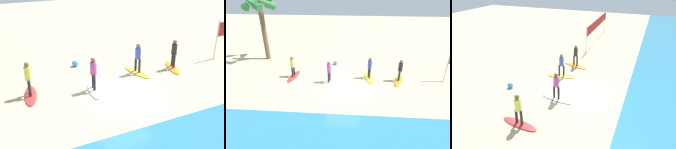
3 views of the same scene
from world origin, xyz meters
TOP-DOWN VIEW (x-y plane):
  - ground_plane at (0.00, 0.00)m, footprint 60.00×60.00m
  - surfboard_orange at (-4.12, -1.46)m, footprint 1.21×2.17m
  - surfer_orange at (-4.12, -1.46)m, footprint 0.32×0.44m
  - surfboard_yellow at (-1.88, -1.74)m, footprint 0.93×2.17m
  - surfer_yellow at (-1.88, -1.74)m, footprint 0.32×0.45m
  - surfboard_white at (1.14, -0.82)m, footprint 0.94×2.17m
  - surfer_white at (1.14, -0.82)m, footprint 0.32×0.45m
  - surfboard_red at (4.08, -1.54)m, footprint 0.87×2.16m
  - surfer_red at (4.08, -1.54)m, footprint 0.32×0.46m
  - beach_ball at (0.98, -4.20)m, footprint 0.38×0.38m

SIDE VIEW (x-z plane):
  - ground_plane at x=0.00m, z-range 0.00..0.00m
  - surfboard_orange at x=-4.12m, z-range 0.00..0.09m
  - surfboard_yellow at x=-1.88m, z-range 0.00..0.09m
  - surfboard_white at x=1.14m, z-range 0.00..0.09m
  - surfboard_red at x=4.08m, z-range 0.00..0.09m
  - beach_ball at x=0.98m, z-range 0.00..0.38m
  - surfer_orange at x=-4.12m, z-range 0.22..1.86m
  - surfer_yellow at x=-1.88m, z-range 0.22..1.86m
  - surfer_white at x=1.14m, z-range 0.22..1.86m
  - surfer_red at x=4.08m, z-range 0.22..1.86m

